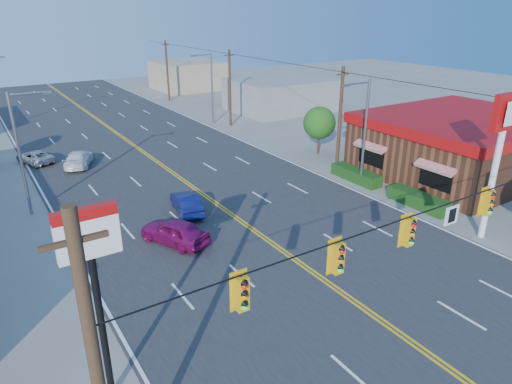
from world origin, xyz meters
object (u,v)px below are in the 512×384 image
kfc (460,144)px  signal_span (427,238)px  kfc_pylon (501,138)px  car_blue (187,204)px  car_white (79,159)px  car_silver (35,158)px  car_magenta (175,232)px  pizza_hut_sign (93,267)px

kfc → signal_span: bearing=-149.1°
signal_span → kfc_pylon: 11.87m
car_blue → car_white: size_ratio=0.89×
kfc → car_silver: size_ratio=4.14×
signal_span → car_white: (-5.88, 30.27, -4.23)m
car_white → car_blue: bearing=128.8°
car_magenta → car_blue: 4.25m
signal_span → pizza_hut_sign: bearing=159.8°
kfc → car_blue: 22.73m
signal_span → car_magenta: (-4.54, 13.04, -4.15)m
car_silver → signal_span: bearing=84.6°
signal_span → car_silver: size_ratio=6.18×
car_magenta → car_silver: car_magenta is taller
signal_span → car_blue: 17.24m
car_white → kfc_pylon: bearing=146.6°
pizza_hut_sign → car_white: (5.00, 26.27, -4.52)m
car_blue → car_white: (-3.70, 13.69, -0.00)m
kfc_pylon → car_magenta: bearing=150.0°
car_blue → car_white: bearing=-64.3°
car_blue → signal_span: bearing=108.0°
pizza_hut_sign → car_silver: bearing=86.1°
car_magenta → car_blue: bearing=-147.5°
signal_span → car_magenta: bearing=109.2°
pizza_hut_sign → car_white: size_ratio=1.51×
signal_span → pizza_hut_sign: 11.60m
kfc → pizza_hut_sign: size_ratio=2.38×
kfc → car_magenta: 24.63m
car_magenta → kfc: bearing=153.9°
car_white → car_silver: 4.20m
car_magenta → car_white: bearing=-109.2°
kfc → car_magenta: size_ratio=3.78×
kfc_pylon → car_blue: 19.08m
signal_span → kfc: 23.47m
car_magenta → signal_span: bearing=85.5°
signal_span → car_blue: (-2.18, 16.58, -4.22)m
kfc → kfc_pylon: (-8.90, -8.00, 3.66)m
signal_span → kfc: size_ratio=1.49×
kfc_pylon → kfc: bearing=42.0°
pizza_hut_sign → car_magenta: bearing=55.0°
car_white → car_silver: bearing=-20.2°
kfc → kfc_pylon: bearing=-138.0°
signal_span → car_silver: signal_span is taller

